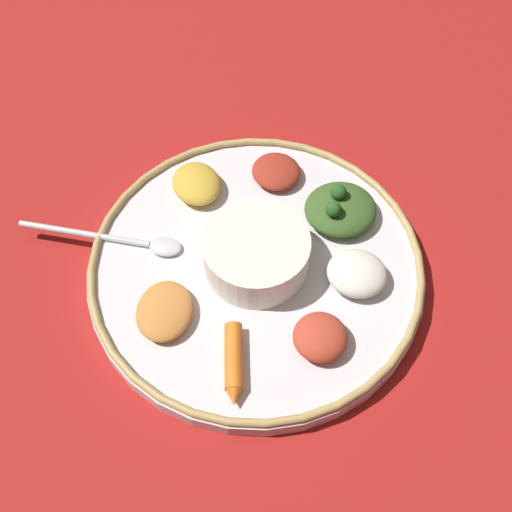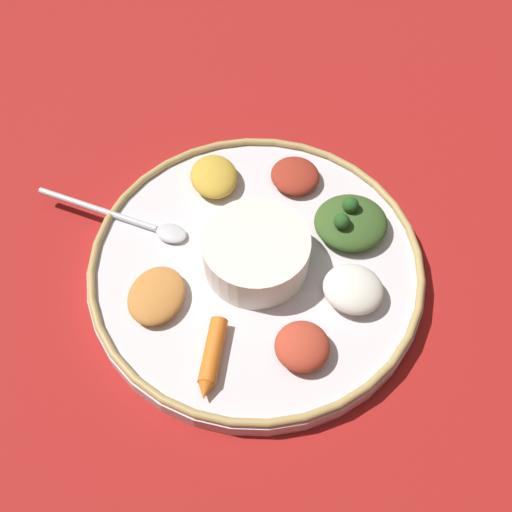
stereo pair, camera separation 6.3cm
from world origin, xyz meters
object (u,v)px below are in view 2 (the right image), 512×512
at_px(center_bowl, 256,252).
at_px(carrot_near_spoon, 212,357).
at_px(greens_pile, 351,222).
at_px(spoon, 134,221).

height_order(center_bowl, carrot_near_spoon, center_bowl).
xyz_separation_m(greens_pile, carrot_near_spoon, (0.14, -0.15, -0.01)).
xyz_separation_m(spoon, carrot_near_spoon, (0.16, 0.08, 0.00)).
bearing_deg(carrot_near_spoon, spoon, -154.29).
bearing_deg(greens_pile, center_bowl, -70.14).
bearing_deg(greens_pile, carrot_near_spoon, -46.62).
distance_m(center_bowl, spoon, 0.14).
distance_m(greens_pile, carrot_near_spoon, 0.21).
bearing_deg(center_bowl, greens_pile, 109.86).
relative_size(spoon, carrot_near_spoon, 2.06).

